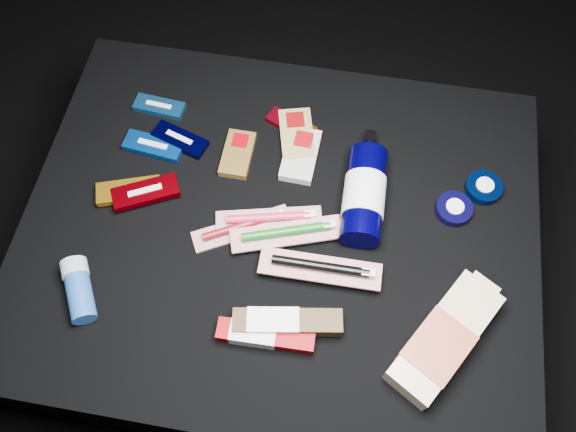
% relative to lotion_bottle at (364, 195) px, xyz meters
% --- Properties ---
extents(ground, '(3.00, 3.00, 0.00)m').
position_rel_lotion_bottle_xyz_m(ground, '(-0.15, -0.07, -0.44)').
color(ground, black).
rests_on(ground, ground).
extents(cloth_table, '(0.98, 0.78, 0.40)m').
position_rel_lotion_bottle_xyz_m(cloth_table, '(-0.15, -0.07, -0.24)').
color(cloth_table, black).
rests_on(cloth_table, ground).
extents(luna_bar_0, '(0.11, 0.05, 0.01)m').
position_rel_lotion_bottle_xyz_m(luna_bar_0, '(-0.45, 0.16, -0.03)').
color(luna_bar_0, '#13508F').
rests_on(luna_bar_0, cloth_table).
extents(luna_bar_1, '(0.12, 0.06, 0.02)m').
position_rel_lotion_bottle_xyz_m(luna_bar_1, '(-0.43, 0.06, -0.03)').
color(luna_bar_1, '#0947A8').
rests_on(luna_bar_1, cloth_table).
extents(luna_bar_2, '(0.12, 0.08, 0.02)m').
position_rel_lotion_bottle_xyz_m(luna_bar_2, '(-0.38, 0.08, -0.03)').
color(luna_bar_2, black).
rests_on(luna_bar_2, cloth_table).
extents(luna_bar_3, '(0.13, 0.08, 0.02)m').
position_rel_lotion_bottle_xyz_m(luna_bar_3, '(-0.45, -0.05, -0.02)').
color(luna_bar_3, '#C28314').
rests_on(luna_bar_3, cloth_table).
extents(luna_bar_4, '(0.13, 0.10, 0.02)m').
position_rel_lotion_bottle_xyz_m(luna_bar_4, '(-0.41, -0.05, -0.02)').
color(luna_bar_4, '#6B0006').
rests_on(luna_bar_4, cloth_table).
extents(clif_bar_0, '(0.06, 0.11, 0.02)m').
position_rel_lotion_bottle_xyz_m(clif_bar_0, '(-0.26, 0.07, -0.03)').
color(clif_bar_0, brown).
rests_on(clif_bar_0, cloth_table).
extents(clif_bar_1, '(0.07, 0.12, 0.02)m').
position_rel_lotion_bottle_xyz_m(clif_bar_1, '(-0.13, 0.09, -0.03)').
color(clif_bar_1, '#B4B4AC').
rests_on(clif_bar_1, cloth_table).
extents(clif_bar_2, '(0.09, 0.13, 0.02)m').
position_rel_lotion_bottle_xyz_m(clif_bar_2, '(-0.15, 0.13, -0.03)').
color(clif_bar_2, '#99864A').
rests_on(clif_bar_2, cloth_table).
extents(power_bar, '(0.12, 0.08, 0.01)m').
position_rel_lotion_bottle_xyz_m(power_bar, '(-0.15, 0.15, -0.03)').
color(power_bar, maroon).
rests_on(power_bar, cloth_table).
extents(lotion_bottle, '(0.08, 0.24, 0.08)m').
position_rel_lotion_bottle_xyz_m(lotion_bottle, '(0.00, 0.00, 0.00)').
color(lotion_bottle, black).
rests_on(lotion_bottle, cloth_table).
extents(cream_tin_upper, '(0.07, 0.07, 0.02)m').
position_rel_lotion_bottle_xyz_m(cream_tin_upper, '(0.23, 0.07, -0.03)').
color(cream_tin_upper, black).
rests_on(cream_tin_upper, cloth_table).
extents(cream_tin_lower, '(0.07, 0.07, 0.02)m').
position_rel_lotion_bottle_xyz_m(cream_tin_lower, '(0.17, 0.01, -0.03)').
color(cream_tin_lower, black).
rests_on(cream_tin_lower, cloth_table).
extents(bodywash_bottle, '(0.19, 0.25, 0.05)m').
position_rel_lotion_bottle_xyz_m(bodywash_bottle, '(0.16, -0.25, -0.01)').
color(bodywash_bottle, beige).
rests_on(bodywash_bottle, cloth_table).
extents(deodorant_stick, '(0.09, 0.12, 0.05)m').
position_rel_lotion_bottle_xyz_m(deodorant_stick, '(-0.48, -0.26, -0.02)').
color(deodorant_stick, navy).
rests_on(deodorant_stick, cloth_table).
extents(toothbrush_pack_0, '(0.19, 0.13, 0.02)m').
position_rel_lotion_bottle_xyz_m(toothbrush_pack_0, '(-0.22, -0.09, -0.03)').
color(toothbrush_pack_0, beige).
rests_on(toothbrush_pack_0, cloth_table).
extents(toothbrush_pack_1, '(0.21, 0.09, 0.02)m').
position_rel_lotion_bottle_xyz_m(toothbrush_pack_1, '(-0.17, -0.07, -0.02)').
color(toothbrush_pack_1, beige).
rests_on(toothbrush_pack_1, cloth_table).
extents(toothbrush_pack_2, '(0.21, 0.11, 0.02)m').
position_rel_lotion_bottle_xyz_m(toothbrush_pack_2, '(-0.13, -0.09, -0.02)').
color(toothbrush_pack_2, silver).
rests_on(toothbrush_pack_2, cloth_table).
extents(toothbrush_pack_3, '(0.22, 0.05, 0.02)m').
position_rel_lotion_bottle_xyz_m(toothbrush_pack_3, '(-0.06, -0.15, -0.01)').
color(toothbrush_pack_3, silver).
rests_on(toothbrush_pack_3, cloth_table).
extents(toothpaste_carton_red, '(0.17, 0.04, 0.03)m').
position_rel_lotion_bottle_xyz_m(toothpaste_carton_red, '(-0.14, -0.29, -0.02)').
color(toothpaste_carton_red, '#860004').
rests_on(toothpaste_carton_red, cloth_table).
extents(toothpaste_carton_green, '(0.19, 0.07, 0.04)m').
position_rel_lotion_bottle_xyz_m(toothpaste_carton_green, '(-0.11, -0.26, -0.02)').
color(toothpaste_carton_green, '#35270E').
rests_on(toothpaste_carton_green, cloth_table).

